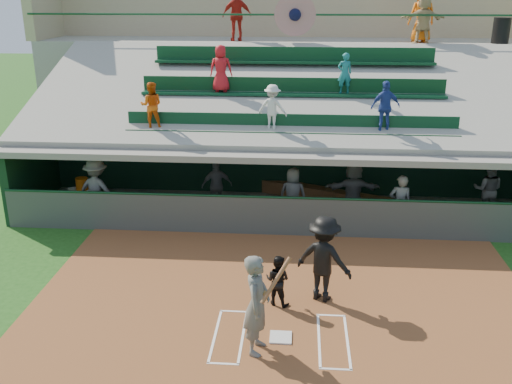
# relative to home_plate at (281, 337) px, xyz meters

# --- Properties ---
(ground) EXTENTS (100.00, 100.00, 0.00)m
(ground) POSITION_rel_home_plate_xyz_m (0.00, 0.00, -0.04)
(ground) COLOR #1D4C15
(ground) RESTS_ON ground
(dirt_slab) EXTENTS (11.00, 9.00, 0.02)m
(dirt_slab) POSITION_rel_home_plate_xyz_m (0.00, 0.50, -0.03)
(dirt_slab) COLOR brown
(dirt_slab) RESTS_ON ground
(home_plate) EXTENTS (0.43, 0.43, 0.03)m
(home_plate) POSITION_rel_home_plate_xyz_m (0.00, 0.00, 0.00)
(home_plate) COLOR silver
(home_plate) RESTS_ON dirt_slab
(batters_box_chalk) EXTENTS (2.65, 1.85, 0.01)m
(batters_box_chalk) POSITION_rel_home_plate_xyz_m (0.00, 0.00, -0.01)
(batters_box_chalk) COLOR white
(batters_box_chalk) RESTS_ON dirt_slab
(dugout_floor) EXTENTS (16.00, 3.50, 0.04)m
(dugout_floor) POSITION_rel_home_plate_xyz_m (0.00, 6.75, -0.02)
(dugout_floor) COLOR gray
(dugout_floor) RESTS_ON ground
(concourse_slab) EXTENTS (20.00, 3.00, 4.60)m
(concourse_slab) POSITION_rel_home_plate_xyz_m (0.00, 13.50, 2.26)
(concourse_slab) COLOR gray
(concourse_slab) RESTS_ON ground
(grandstand) EXTENTS (20.40, 10.40, 7.80)m
(grandstand) POSITION_rel_home_plate_xyz_m (-0.01, 10.51, 2.23)
(grandstand) COLOR #484D48
(grandstand) RESTS_ON ground
(batter_at_plate) EXTENTS (0.91, 0.81, 1.97)m
(batter_at_plate) POSITION_rel_home_plate_xyz_m (-0.43, -0.42, 0.98)
(batter_at_plate) COLOR #50524E
(batter_at_plate) RESTS_ON dirt_slab
(catcher) EXTENTS (0.67, 0.60, 1.14)m
(catcher) POSITION_rel_home_plate_xyz_m (-0.12, 1.29, 0.55)
(catcher) COLOR black
(catcher) RESTS_ON dirt_slab
(home_umpire) EXTENTS (1.44, 1.18, 1.94)m
(home_umpire) POSITION_rel_home_plate_xyz_m (0.86, 1.60, 0.96)
(home_umpire) COLOR black
(home_umpire) RESTS_ON dirt_slab
(dugout_bench) EXTENTS (13.23, 6.32, 0.43)m
(dugout_bench) POSITION_rel_home_plate_xyz_m (0.30, 8.05, 0.22)
(dugout_bench) COLOR #936135
(dugout_bench) RESTS_ON dugout_floor
(white_table) EXTENTS (1.00, 0.90, 0.71)m
(white_table) POSITION_rel_home_plate_xyz_m (-6.27, 6.26, 0.36)
(white_table) COLOR silver
(white_table) RESTS_ON dugout_floor
(water_cooler) EXTENTS (0.36, 0.36, 0.36)m
(water_cooler) POSITION_rel_home_plate_xyz_m (-6.25, 6.25, 0.90)
(water_cooler) COLOR #C4580B
(water_cooler) RESTS_ON white_table
(dugout_player_a) EXTENTS (1.33, 0.93, 1.88)m
(dugout_player_a) POSITION_rel_home_plate_xyz_m (-5.55, 5.59, 0.95)
(dugout_player_a) COLOR #50524E
(dugout_player_a) RESTS_ON dugout_floor
(dugout_player_b) EXTENTS (1.00, 0.61, 1.59)m
(dugout_player_b) POSITION_rel_home_plate_xyz_m (-2.20, 6.67, 0.80)
(dugout_player_b) COLOR #545752
(dugout_player_b) RESTS_ON dugout_floor
(dugout_player_c) EXTENTS (0.84, 0.61, 1.61)m
(dugout_player_c) POSITION_rel_home_plate_xyz_m (0.12, 6.01, 0.81)
(dugout_player_c) COLOR #585B56
(dugout_player_c) RESTS_ON dugout_floor
(dugout_player_d) EXTENTS (1.65, 0.60, 1.75)m
(dugout_player_d) POSITION_rel_home_plate_xyz_m (1.88, 6.31, 0.88)
(dugout_player_d) COLOR #555752
(dugout_player_d) RESTS_ON dugout_floor
(dugout_player_e) EXTENTS (0.61, 0.40, 1.67)m
(dugout_player_e) POSITION_rel_home_plate_xyz_m (3.09, 5.40, 0.84)
(dugout_player_e) COLOR #5A5C57
(dugout_player_e) RESTS_ON dugout_floor
(dugout_player_f) EXTENTS (0.99, 0.86, 1.71)m
(dugout_player_f) POSITION_rel_home_plate_xyz_m (5.86, 6.75, 0.86)
(dugout_player_f) COLOR #61645E
(dugout_player_f) RESTS_ON dugout_floor
(trash_bin) EXTENTS (0.61, 0.61, 0.91)m
(trash_bin) POSITION_rel_home_plate_xyz_m (7.47, 12.44, 5.02)
(trash_bin) COLOR black
(trash_bin) RESTS_ON concourse_slab
(concourse_staff_a) EXTENTS (1.18, 0.74, 1.87)m
(concourse_staff_a) POSITION_rel_home_plate_xyz_m (-2.19, 12.69, 5.50)
(concourse_staff_a) COLOR #AA1C13
(concourse_staff_a) RESTS_ON concourse_slab
(concourse_staff_b) EXTENTS (1.05, 0.77, 1.97)m
(concourse_staff_b) POSITION_rel_home_plate_xyz_m (4.65, 12.68, 5.55)
(concourse_staff_b) COLOR orange
(concourse_staff_b) RESTS_ON concourse_slab
(concourse_staff_c) EXTENTS (1.56, 0.50, 1.68)m
(concourse_staff_c) POSITION_rel_home_plate_xyz_m (4.60, 12.18, 5.40)
(concourse_staff_c) COLOR tan
(concourse_staff_c) RESTS_ON concourse_slab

